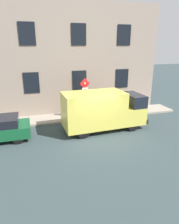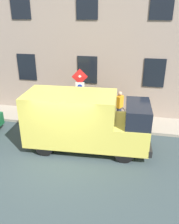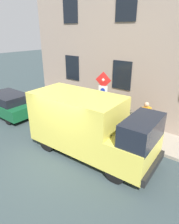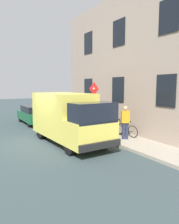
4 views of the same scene
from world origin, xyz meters
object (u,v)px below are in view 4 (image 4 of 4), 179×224
Objects in this scene: bicycle_blue at (107,124)px; delivery_van at (68,117)px; bicycle_black at (125,129)px; parked_hatchback at (35,114)px; sign_post_stacked at (94,100)px; pedestrian at (125,121)px; bicycle_green at (115,127)px.

delivery_van is at bearing 102.61° from bicycle_blue.
bicycle_black is (3.06, -0.76, -0.82)m from delivery_van.
parked_hatchback is at bearing 175.94° from delivery_van.
sign_post_stacked is 1.65× the size of bicycle_blue.
sign_post_stacked is 2.28m from pedestrian.
bicycle_green is (0.00, 0.88, 0.00)m from bicycle_black.
bicycle_green is at bearing 89.53° from delivery_van.
bicycle_black is 0.90m from pedestrian.
bicycle_black and bicycle_blue have the same top height.
delivery_van reaches higher than bicycle_black.
bicycle_blue is at bearing 105.37° from delivery_van.
delivery_van is 3.15× the size of bicycle_blue.
pedestrian reaches higher than bicycle_green.
parked_hatchback is at bearing 22.65° from bicycle_blue.
pedestrian is (2.60, -1.30, -0.26)m from delivery_van.
pedestrian is (-0.47, -1.42, 0.56)m from bicycle_green.
parked_hatchback reaches higher than bicycle_black.
sign_post_stacked is at bearing 101.76° from bicycle_blue.
delivery_van is 3.17× the size of bicycle_black.
parked_hatchback is (-1.76, 5.80, -1.32)m from sign_post_stacked.
parked_hatchback reaches higher than bicycle_green.
bicycle_blue is (0.00, 1.76, 0.00)m from bicycle_black.
sign_post_stacked is 0.71× the size of parked_hatchback.
bicycle_green is at bearing 8.37° from pedestrian.
sign_post_stacked is 0.52× the size of delivery_van.
parked_hatchback is 2.33× the size of pedestrian.
sign_post_stacked is 1.99m from bicycle_green.
parked_hatchback is 2.34× the size of bicycle_black.
delivery_van is at bearing -161.44° from sign_post_stacked.
pedestrian reaches higher than bicycle_blue.
pedestrian is at bearing 163.10° from bicycle_blue.
bicycle_black is 0.99× the size of pedestrian.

